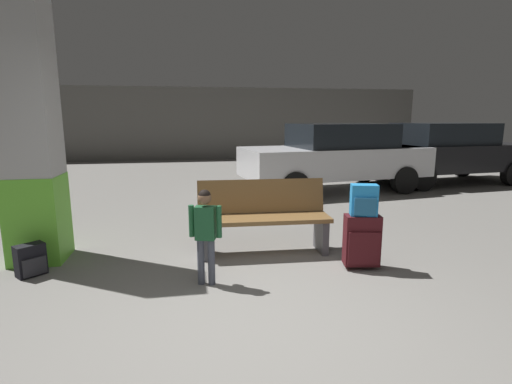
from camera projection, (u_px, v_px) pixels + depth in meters
ground_plane at (218, 214)px, 6.99m from camera, size 18.00×18.00×0.10m
garage_back_wall at (200, 124)px, 15.29m from camera, size 18.00×0.12×2.80m
structural_pillar at (29, 131)px, 4.33m from camera, size 0.57×0.57×3.02m
bench at (263, 217)px, 4.80m from camera, size 1.62×0.59×0.89m
suitcase at (362, 241)px, 4.28m from camera, size 0.41×0.29×0.60m
backpack_bright at (364, 201)px, 4.19m from camera, size 0.31×0.25×0.34m
child at (205, 227)px, 3.81m from camera, size 0.32×0.23×0.97m
backpack_dark_floor at (31, 260)px, 4.11m from camera, size 0.32×0.31×0.34m
parked_car_near at (336, 155)px, 8.78m from camera, size 4.29×2.24×1.51m
parked_car_side at (445, 151)px, 9.82m from camera, size 4.25×2.12×1.51m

